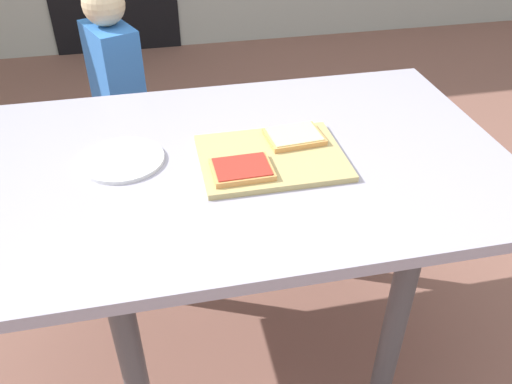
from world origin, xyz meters
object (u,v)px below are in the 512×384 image
Objects in this scene: dining_table at (243,188)px; cutting_board at (272,157)px; child_left at (119,100)px; pizza_slice_far_right at (294,136)px; pizza_slice_near_left at (242,169)px; plate_white_left at (122,160)px.

cutting_board is at bearing -21.77° from dining_table.
pizza_slice_far_right is at bearing -58.83° from child_left.
dining_table is 0.19m from pizza_slice_far_right.
child_left is at bearing 121.17° from pizza_slice_far_right.
pizza_slice_near_left is at bearing -145.68° from cutting_board.
dining_table is 6.48× the size of plate_white_left.
pizza_slice_far_right reaches higher than plate_white_left.
dining_table is 0.90m from child_left.
plate_white_left is (-0.44, 0.01, -0.02)m from pizza_slice_far_right.
dining_table is 0.15m from pizza_slice_near_left.
pizza_slice_far_right is at bearing 14.15° from dining_table.
pizza_slice_near_left is (-0.02, -0.09, 0.12)m from dining_table.
dining_table is at bearing -165.85° from pizza_slice_far_right.
child_left is (-0.40, 0.86, -0.21)m from cutting_board.
child_left is at bearing 115.25° from cutting_board.
cutting_board is at bearing -64.75° from child_left.
pizza_slice_far_right reaches higher than cutting_board.
plate_white_left is 0.21× the size of child_left.
child_left reaches higher than pizza_slice_far_right.
cutting_board is 0.11m from pizza_slice_near_left.
pizza_slice_near_left is 0.99m from child_left.
child_left reaches higher than plate_white_left.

